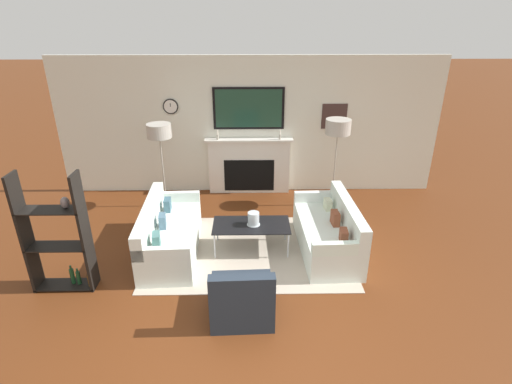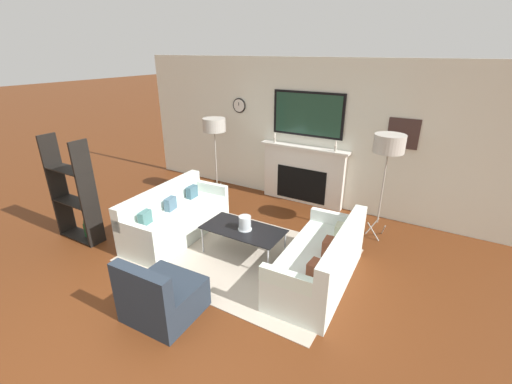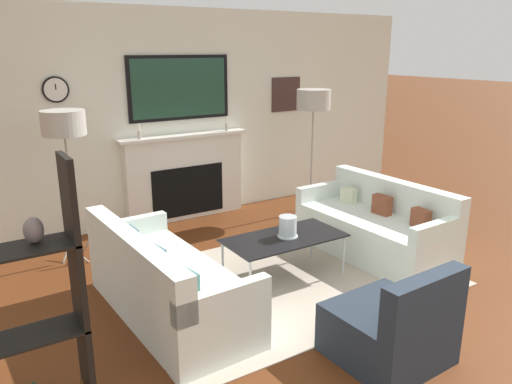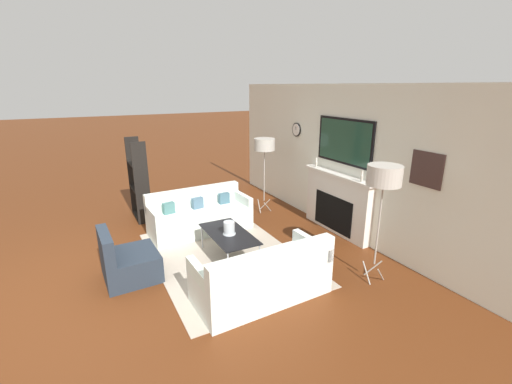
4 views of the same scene
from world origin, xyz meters
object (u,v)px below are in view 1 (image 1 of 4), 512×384
couch_left (169,235)px  armchair (242,299)px  coffee_table (251,226)px  hurricane_candle (254,219)px  shelf_unit (58,238)px  floor_lamp_right (338,128)px  couch_right (329,233)px  floor_lamp_left (159,132)px

couch_left → armchair: size_ratio=2.45×
couch_left → coffee_table: bearing=2.3°
hurricane_candle → shelf_unit: size_ratio=0.13×
floor_lamp_right → shelf_unit: bearing=-148.8°
coffee_table → hurricane_candle: bearing=-7.4°
couch_right → coffee_table: 1.21m
coffee_table → floor_lamp_right: floor_lamp_right is taller
couch_left → hurricane_candle: couch_left is taller
armchair → coffee_table: armchair is taller
coffee_table → floor_lamp_left: floor_lamp_left is taller
hurricane_candle → coffee_table: bearing=172.6°
couch_right → hurricane_candle: (-1.17, 0.04, 0.23)m
couch_left → floor_lamp_left: size_ratio=1.17×
coffee_table → floor_lamp_right: (1.56, 1.56, 1.12)m
coffee_table → hurricane_candle: (0.03, -0.00, 0.12)m
couch_left → coffee_table: (1.27, 0.05, 0.12)m
floor_lamp_right → shelf_unit: floor_lamp_right is taller
floor_lamp_right → couch_right: bearing=-102.7°
armchair → shelf_unit: bearing=165.4°
couch_right → shelf_unit: (-3.69, -0.86, 0.47)m
hurricane_candle → floor_lamp_left: size_ratio=0.13×
couch_left → shelf_unit: size_ratio=1.15×
couch_right → coffee_table: couch_right is taller
couch_left → couch_right: 2.47m
couch_left → shelf_unit: shelf_unit is taller
floor_lamp_right → shelf_unit: (-4.06, -2.46, -0.76)m
coffee_table → floor_lamp_left: 2.49m
couch_left → hurricane_candle: size_ratio=9.15×
armchair → couch_right: bearing=48.2°
couch_right → shelf_unit: shelf_unit is taller
couch_left → couch_right: size_ratio=1.08×
hurricane_candle → shelf_unit: shelf_unit is taller
hurricane_candle → shelf_unit: bearing=-160.4°
couch_left → shelf_unit: (-1.23, -0.85, 0.48)m
couch_right → shelf_unit: 3.82m
couch_left → shelf_unit: 1.57m
couch_left → floor_lamp_right: size_ratio=1.12×
floor_lamp_right → shelf_unit: 4.80m
couch_left → floor_lamp_left: bearing=102.6°
couch_right → coffee_table: (-1.20, 0.05, 0.11)m
couch_right → hurricane_candle: bearing=177.9°
floor_lamp_left → shelf_unit: bearing=-109.4°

